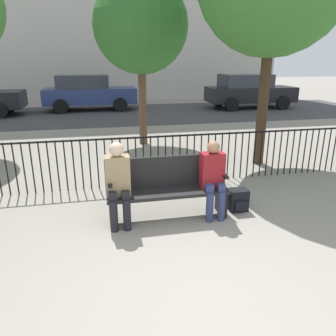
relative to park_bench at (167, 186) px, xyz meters
name	(u,v)px	position (x,y,z in m)	size (l,w,h in m)	color
ground_plane	(204,297)	(0.00, -1.85, -0.50)	(80.00, 80.00, 0.00)	gray
park_bench	(167,186)	(0.00, 0.00, 0.00)	(1.79, 0.45, 0.92)	black
seated_person_0	(118,181)	(-0.72, -0.13, 0.18)	(0.34, 0.39, 1.22)	black
seated_person_1	(213,176)	(0.67, -0.13, 0.16)	(0.34, 0.39, 1.17)	navy
backpack	(238,200)	(1.14, -0.03, -0.32)	(0.29, 0.26, 0.35)	black
fence_railing	(151,156)	(-0.02, 1.37, 0.06)	(9.01, 0.03, 0.95)	black
tree_0	(141,26)	(0.28, 4.64, 2.61)	(2.45, 2.45, 4.35)	brown
street_surface	(120,114)	(0.00, 10.15, -0.49)	(24.00, 6.00, 0.01)	#3D3D3F
parked_car_0	(249,91)	(6.32, 10.70, 0.35)	(4.20, 1.94, 1.62)	black
parked_car_1	(88,92)	(-1.32, 11.62, 0.35)	(4.20, 1.94, 1.62)	navy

